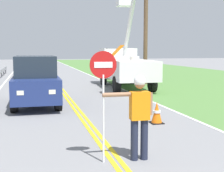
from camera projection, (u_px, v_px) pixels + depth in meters
The scene contains 11 objects.
grass_verge_right at pixel (211, 81), 24.12m from camera, with size 16.00×110.00×0.01m, color #517F3D.
centerline_yellow_left at pixel (56, 85), 21.24m from camera, with size 0.11×110.00×0.01m, color yellow.
centerline_yellow_right at pixel (59, 85), 21.29m from camera, with size 0.11×110.00×0.01m, color yellow.
edge_line_right at pixel (109, 83), 22.15m from camera, with size 0.12×110.00×0.01m, color silver.
edge_line_left at pixel (2, 86), 20.38m from camera, with size 0.12×110.00×0.01m, color silver.
flagger_worker at pixel (139, 112), 6.67m from camera, with size 1.09×0.26×1.83m.
stop_sign_paddle at pixel (103, 82), 6.43m from camera, with size 0.56×0.04×2.33m.
utility_bucket_truck at pixel (124, 65), 19.83m from camera, with size 2.99×6.92×5.83m.
oncoming_suv_nearest at pixel (36, 80), 13.36m from camera, with size 1.94×4.62×2.10m.
utility_pole_near at pixel (146, 21), 21.29m from camera, with size 1.80×0.28×8.24m.
traffic_cone_lead at pixel (157, 113), 10.11m from camera, with size 0.40×0.40×0.70m.
Camera 1 is at (-1.69, -1.38, 2.35)m, focal length 50.55 mm.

